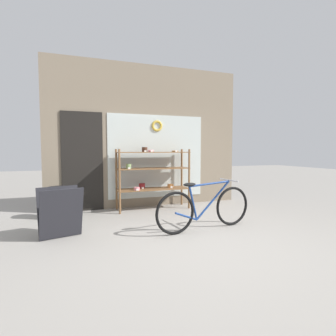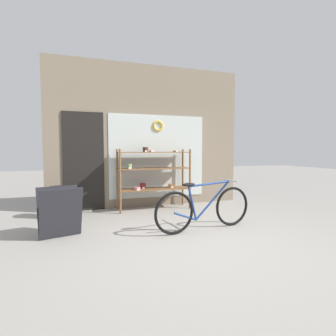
{
  "view_description": "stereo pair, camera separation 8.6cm",
  "coord_description": "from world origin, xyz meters",
  "views": [
    {
      "loc": [
        -1.58,
        -3.24,
        1.29
      ],
      "look_at": [
        0.01,
        1.25,
        0.97
      ],
      "focal_mm": 28.0,
      "sensor_mm": 36.0,
      "label": 1
    },
    {
      "loc": [
        -1.5,
        -3.27,
        1.29
      ],
      "look_at": [
        0.01,
        1.25,
        0.97
      ],
      "focal_mm": 28.0,
      "sensor_mm": 36.0,
      "label": 2
    }
  ],
  "objects": [
    {
      "name": "storefront_facade",
      "position": [
        -0.05,
        2.62,
        1.57
      ],
      "size": [
        4.47,
        0.13,
        3.22
      ],
      "color": "gray",
      "rests_on": "ground_plane"
    },
    {
      "name": "ground_plane",
      "position": [
        0.0,
        0.0,
        0.0
      ],
      "size": [
        30.0,
        30.0,
        0.0
      ],
      "primitive_type": "plane",
      "color": "gray"
    },
    {
      "name": "sandwich_board",
      "position": [
        -1.81,
        0.86,
        0.38
      ],
      "size": [
        0.67,
        0.51,
        0.74
      ],
      "rotation": [
        0.0,
        0.0,
        0.25
      ],
      "color": "#232328",
      "rests_on": "ground_plane"
    },
    {
      "name": "trash_bin",
      "position": [
        -1.91,
        2.08,
        0.33
      ],
      "size": [
        0.37,
        0.37,
        0.6
      ],
      "color": "#2D5138",
      "rests_on": "ground_plane"
    },
    {
      "name": "display_case",
      "position": [
        -0.0,
        2.25,
        0.82
      ],
      "size": [
        1.58,
        0.47,
        1.36
      ],
      "color": "brown",
      "rests_on": "ground_plane"
    },
    {
      "name": "bicycle",
      "position": [
        0.38,
        0.51,
        0.36
      ],
      "size": [
        1.77,
        0.46,
        0.8
      ],
      "rotation": [
        0.0,
        0.0,
        0.13
      ],
      "color": "black",
      "rests_on": "ground_plane"
    }
  ]
}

